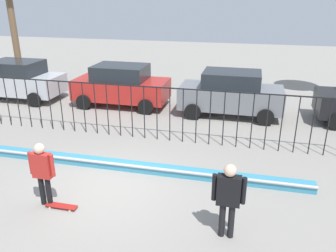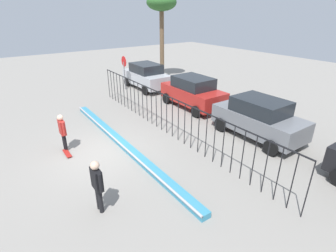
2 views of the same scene
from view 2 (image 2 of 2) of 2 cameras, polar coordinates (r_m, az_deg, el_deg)
ground_plane at (r=11.53m, az=-14.80°, el=-5.80°), size 60.00×60.00×0.00m
bowl_coping_ledge at (r=11.82m, az=-9.95°, el=-3.88°), size 11.00×0.40×0.27m
perimeter_fence at (r=12.45m, az=-0.29°, el=3.41°), size 14.04×0.04×1.95m
skateboarder at (r=11.83m, az=-22.24°, el=-0.68°), size 0.67×0.25×1.66m
skateboard at (r=11.84m, az=-21.33°, el=-5.59°), size 0.80×0.20×0.07m
camera_operator at (r=7.98m, az=-15.35°, el=-11.78°), size 0.70×0.26×1.74m
parked_car_silver at (r=20.28m, az=-4.81°, el=10.94°), size 4.30×2.12×1.90m
parked_car_red at (r=16.20m, az=5.47°, el=7.48°), size 4.30×2.12×1.90m
parked_car_gray at (r=12.88m, az=19.33°, el=1.68°), size 4.30×2.12×1.90m
stop_sign at (r=20.05m, az=-9.62°, el=12.42°), size 0.76×0.07×2.50m
palm_tree_short at (r=22.73m, az=-1.43°, el=24.86°), size 2.40×2.40×6.80m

